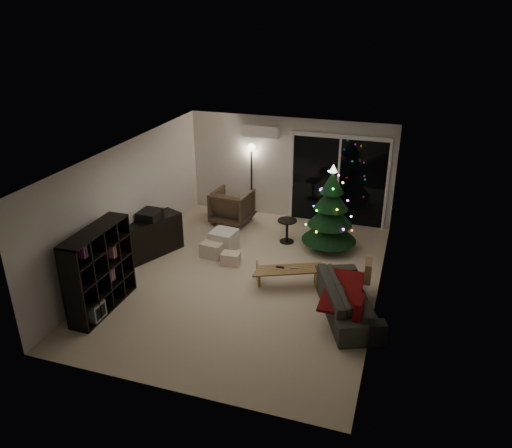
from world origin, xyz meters
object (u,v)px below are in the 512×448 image
at_px(media_cabinet, 152,236).
at_px(armchair, 232,207).
at_px(sofa, 348,298).
at_px(christmas_tree, 331,208).
at_px(bookshelf, 90,268).
at_px(coffee_table, 288,278).

relative_size(media_cabinet, armchair, 1.45).
distance_m(armchair, sofa, 4.47).
bearing_deg(christmas_tree, bookshelf, -135.36).
bearing_deg(media_cabinet, coffee_table, 16.31).
bearing_deg(armchair, christmas_tree, 169.38).
relative_size(bookshelf, sofa, 0.76).
height_order(media_cabinet, sofa, media_cabinet).
xyz_separation_m(sofa, christmas_tree, (-0.76, 2.34, 0.67)).
distance_m(media_cabinet, christmas_tree, 3.85).
xyz_separation_m(media_cabinet, sofa, (4.30, -0.96, -0.12)).
bearing_deg(bookshelf, sofa, 20.08).
distance_m(sofa, christmas_tree, 2.55).
bearing_deg(media_cabinet, sofa, 11.84).
relative_size(media_cabinet, sofa, 0.65).
height_order(armchair, christmas_tree, christmas_tree).
bearing_deg(media_cabinet, armchair, 88.00).
bearing_deg(coffee_table, media_cabinet, 147.53).
distance_m(armchair, christmas_tree, 2.66).
relative_size(armchair, christmas_tree, 0.47).
height_order(bookshelf, coffee_table, bookshelf).
bearing_deg(armchair, sofa, 142.01).
distance_m(coffee_table, christmas_tree, 2.03).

